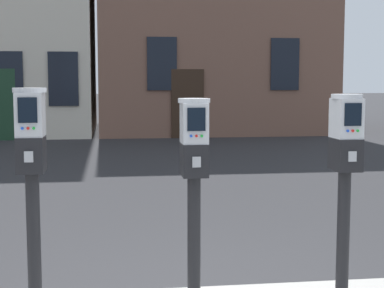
{
  "coord_description": "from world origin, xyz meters",
  "views": [
    {
      "loc": [
        -0.74,
        -4.27,
        1.73
      ],
      "look_at": [
        -0.18,
        -0.21,
        1.3
      ],
      "focal_mm": 55.95,
      "sensor_mm": 36.0,
      "label": 1
    }
  ],
  "objects": [
    {
      "name": "parking_meter_twin_adjacent",
      "position": [
        -0.18,
        -0.31,
        1.16
      ],
      "size": [
        0.22,
        0.25,
        1.48
      ],
      "rotation": [
        0.0,
        0.0,
        -1.58
      ],
      "color": "black",
      "rests_on": "sidewalk_slab"
    },
    {
      "name": "parking_meter_near_kerb",
      "position": [
        -1.25,
        -0.31,
        1.21
      ],
      "size": [
        0.22,
        0.25,
        1.55
      ],
      "rotation": [
        0.0,
        0.0,
        -1.58
      ],
      "color": "black",
      "rests_on": "sidewalk_slab"
    },
    {
      "name": "parking_meter_end_of_row",
      "position": [
        0.89,
        -0.31,
        1.18
      ],
      "size": [
        0.22,
        0.25,
        1.51
      ],
      "rotation": [
        0.0,
        0.0,
        -1.58
      ],
      "color": "black",
      "rests_on": "sidewalk_slab"
    }
  ]
}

